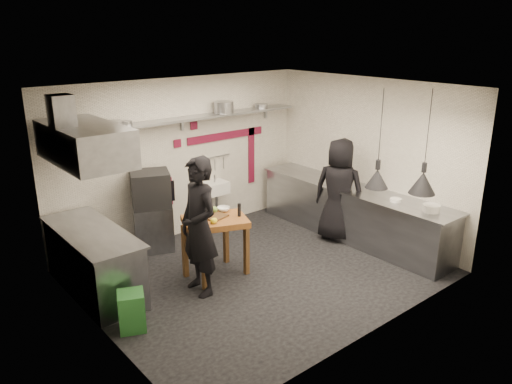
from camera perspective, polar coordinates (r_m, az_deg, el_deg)
floor at (r=7.78m, az=0.36°, el=-9.15°), size 5.00×5.00×0.00m
ceiling at (r=6.95m, az=0.40°, el=11.80°), size 5.00×5.00×0.00m
wall_back at (r=8.89m, az=-8.40°, el=3.86°), size 5.00×0.04×2.80m
wall_front at (r=5.89m, az=13.69°, el=-4.03°), size 5.00×0.04×2.80m
wall_left at (r=6.04m, az=-18.12°, el=-3.88°), size 0.04×4.20×2.80m
wall_right at (r=9.00m, az=12.67°, el=3.78°), size 0.04×4.20×2.80m
red_band_horiz at (r=9.33m, az=-3.42°, el=6.46°), size 1.70×0.02×0.14m
red_band_vert at (r=9.79m, az=-0.53°, el=4.18°), size 0.14×0.02×1.10m
red_tile_a at (r=8.89m, az=-7.11°, el=7.54°), size 0.14×0.02×0.14m
red_tile_b at (r=8.76m, az=-8.97°, el=5.50°), size 0.14×0.02×0.14m
back_shelf at (r=8.59m, az=-7.98°, el=8.29°), size 4.60×0.34×0.04m
shelf_bracket_left at (r=7.94m, az=-20.28°, el=5.78°), size 0.04×0.06×0.24m
shelf_bracket_mid at (r=8.74m, az=-8.48°, el=7.76°), size 0.04×0.06×0.24m
shelf_bracket_right at (r=9.84m, az=1.09°, el=9.12°), size 0.04×0.06×0.24m
pan_far_left at (r=7.99m, az=-15.86°, el=7.50°), size 0.37×0.37×0.09m
pan_mid_left at (r=8.07m, az=-14.71°, el=7.62°), size 0.28×0.28×0.07m
stock_pot at (r=9.01m, az=-3.71°, el=9.65°), size 0.43×0.43×0.20m
pan_right at (r=9.56m, az=0.62°, el=9.82°), size 0.24×0.24×0.08m
oven_stand at (r=8.59m, az=-11.64°, el=-3.89°), size 0.79×0.76×0.80m
combi_oven at (r=8.28m, az=-11.96°, el=0.34°), size 0.78×0.76×0.58m
oven_door at (r=8.11m, az=-11.09°, el=0.01°), size 0.42×0.20×0.46m
oven_glass at (r=8.11m, az=-10.70°, el=0.03°), size 0.38×0.17×0.34m
hand_sink at (r=9.21m, az=-4.72°, el=0.48°), size 0.46×0.34×0.22m
sink_tap at (r=9.15m, az=-4.75°, el=1.55°), size 0.03×0.03×0.14m
sink_drain at (r=9.32m, az=-4.51°, el=-2.16°), size 0.06×0.06×0.66m
utensil_rail at (r=9.17m, az=-5.31°, el=3.90°), size 0.90×0.02×0.02m
counter_right at (r=9.02m, az=10.88°, el=-2.41°), size 0.70×3.80×0.90m
counter_right_top at (r=8.87m, az=11.06°, el=0.41°), size 0.76×3.90×0.03m
plate_stack at (r=8.00m, az=19.40°, el=-1.76°), size 0.28×0.28×0.11m
small_bowl_right at (r=8.31m, az=15.68°, el=-0.89°), size 0.20×0.20×0.05m
counter_left at (r=7.43m, az=-18.01°, el=-7.64°), size 0.70×1.90×0.90m
counter_left_top at (r=7.25m, az=-18.37°, el=-4.32°), size 0.76×2.00×0.03m
extractor_hood at (r=6.90m, az=-19.00°, el=5.29°), size 0.78×1.60×0.50m
hood_duct at (r=6.75m, az=-21.33°, el=8.23°), size 0.28×0.28×0.50m
green_bin at (r=6.53m, az=-14.02°, el=-13.06°), size 0.42×0.42×0.50m
prep_table at (r=7.53m, az=-4.62°, el=-6.31°), size 1.09×0.93×0.92m
cutting_board at (r=7.38m, az=-4.54°, el=-2.85°), size 0.37×0.31×0.02m
pepper_mill at (r=7.39m, az=-1.93°, el=-2.05°), size 0.05×0.05×0.20m
lemon_a at (r=7.16m, az=-4.90°, el=-3.31°), size 0.12×0.12×0.09m
lemon_b at (r=7.17m, az=-4.75°, el=-3.27°), size 0.08×0.08×0.08m
veg_ball at (r=7.56m, az=-4.79°, el=-2.03°), size 0.12×0.12×0.10m
steel_tray at (r=7.34m, az=-7.04°, el=-3.04°), size 0.19×0.14×0.03m
bowl at (r=7.63m, az=-3.74°, el=-1.97°), size 0.24×0.24×0.06m
heat_lamp_near at (r=7.26m, az=13.99°, el=5.83°), size 0.40×0.40×1.42m
heat_lamp_far at (r=7.45m, az=18.96°, el=5.36°), size 0.46×0.46×1.51m
chef_left at (r=6.90m, az=-6.53°, el=-3.97°), size 0.50×0.74×1.97m
chef_right at (r=8.74m, az=9.47°, el=0.21°), size 0.90×1.05×1.82m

